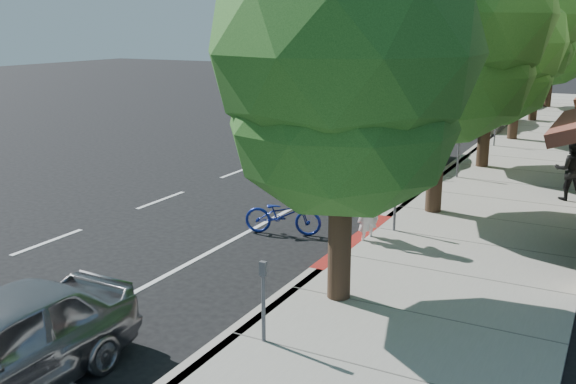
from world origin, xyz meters
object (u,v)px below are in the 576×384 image
Objects in this scene: dark_sedan at (389,140)px; pedestrian at (570,170)px; street_tree_2 at (491,45)px; street_tree_1 at (444,20)px; bicycle at (283,214)px; street_tree_0 at (344,59)px; street_tree_3 at (523,18)px; street_tree_5 at (554,36)px; cyclist at (370,202)px; white_pickup at (484,111)px; dark_suv_far at (499,93)px; street_tree_4 at (542,21)px; silver_suv at (391,153)px.

pedestrian reaches higher than dark_sedan.
street_tree_1 is at bearing -90.00° from street_tree_2.
bicycle is 8.07m from pedestrian.
street_tree_0 reaches higher than pedestrian.
street_tree_3 is 15.90m from bicycle.
street_tree_5 reaches higher than pedestrian.
street_tree_0 is 5.49m from bicycle.
street_tree_2 is at bearing 15.64° from dark_sedan.
dark_sedan is (-2.45, 8.31, -0.15)m from cyclist.
dark_sedan is at bearing -95.81° from white_pickup.
street_tree_5 is 27.39m from bicycle.
dark_suv_far is at bearing 96.88° from white_pickup.
street_tree_2 is 0.89× the size of street_tree_4.
pedestrian is (2.92, -15.25, -3.91)m from street_tree_4.
dark_suv_far reaches higher than dark_sedan.
street_tree_5 is (-0.00, 24.00, -0.77)m from street_tree_1.
pedestrian is at bearing -18.06° from dark_sedan.
street_tree_4 is at bearing 90.00° from street_tree_0.
street_tree_1 is 5.57m from pedestrian.
street_tree_1 is at bearing -90.00° from street_tree_5.
dark_sedan is at bearing 105.08° from street_tree_0.
street_tree_5 is 20.44m from silver_suv.
cyclist is 0.39× the size of dark_sedan.
street_tree_5 is 21.67m from pedestrian.
silver_suv is 3.14× the size of pedestrian.
dark_suv_far is 3.28× the size of pedestrian.
street_tree_5 is at bearing 80.08° from white_pickup.
pedestrian is at bearing -79.17° from street_tree_4.
street_tree_2 is 3.81× the size of bicycle.
white_pickup is 1.05× the size of dark_suv_far.
white_pickup is (0.89, 18.26, 0.35)m from bicycle.
dark_sedan is (-0.40, 8.52, 0.36)m from bicycle.
white_pickup reaches higher than bicycle.
silver_suv is (-2.52, -20.00, -3.36)m from street_tree_5.
pedestrian is (2.92, 2.75, -3.87)m from street_tree_1.
dark_suv_far is at bearing 98.42° from street_tree_2.
dark_suv_far is (0.21, 25.83, 0.45)m from bicycle.
bicycle is 1.09× the size of pedestrian.
bicycle is at bearing 132.15° from street_tree_0.
street_tree_1 reaches higher than cyclist.
street_tree_5 is at bearing -22.33° from bicycle.
street_tree_1 is at bearing -58.45° from bicycle.
silver_suv is (-2.52, -8.00, -4.24)m from street_tree_3.
street_tree_1 is at bearing 90.00° from street_tree_0.
street_tree_2 reaches higher than bicycle.
white_pickup is (-1.81, 3.24, -4.14)m from street_tree_3.
street_tree_3 is 1.16× the size of street_tree_5.
street_tree_0 is at bearing -90.00° from street_tree_5.
street_tree_5 reaches higher than silver_suv.
street_tree_2 is 1.27× the size of dark_suv_far.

